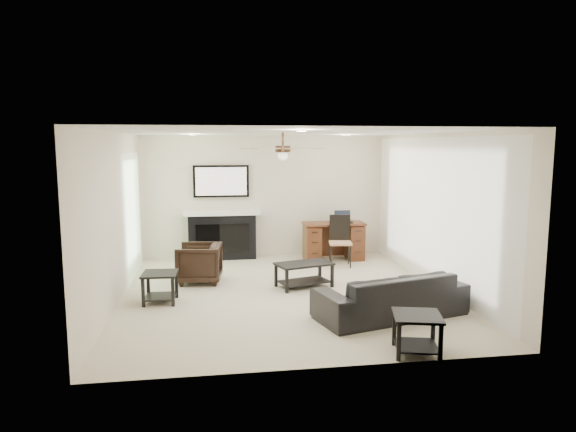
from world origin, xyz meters
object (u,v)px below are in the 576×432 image
desk (333,241)px  coffee_table (304,275)px  sofa (391,295)px  fireplace_unit (222,213)px  armchair (199,263)px

desk → coffee_table: bearing=-116.9°
sofa → coffee_table: sofa is taller
coffee_table → fireplace_unit: 2.71m
fireplace_unit → desk: (2.22, -0.39, -0.57)m
desk → armchair: bearing=-153.4°
fireplace_unit → desk: 2.32m
coffee_table → desk: 2.11m
sofa → fireplace_unit: (-2.17, 3.87, 0.65)m
fireplace_unit → desk: size_ratio=1.57×
sofa → desk: 3.48m
fireplace_unit → desk: fireplace_unit is taller
coffee_table → armchair: bearing=145.5°
armchair → coffee_table: size_ratio=0.80×
coffee_table → fireplace_unit: size_ratio=0.47×
fireplace_unit → desk: bearing=-10.0°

